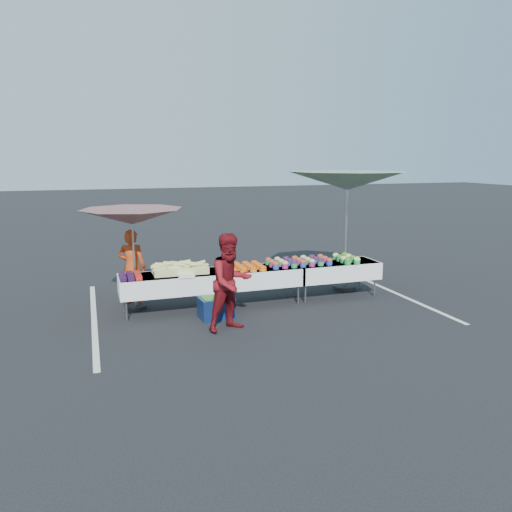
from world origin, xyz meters
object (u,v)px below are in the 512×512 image
object	(u,v)px
customer	(231,282)
umbrella_left	(132,217)
table_left	(168,283)
vendor	(132,267)
table_right	(335,270)
table_center	(256,276)
umbrella_right	(348,182)
storage_bin	(216,307)

from	to	relation	value
customer	umbrella_left	xyz separation A→B (m)	(-1.47, 1.77, 0.98)
table_left	vendor	distance (m)	1.00
table_left	table_right	size ratio (longest dim) A/B	1.00
table_center	umbrella_right	size ratio (longest dim) A/B	0.56
table_right	storage_bin	size ratio (longest dim) A/B	2.85
table_center	storage_bin	bearing A→B (deg)	-147.21
vendor	storage_bin	world-z (taller)	vendor
table_left	umbrella_right	bearing A→B (deg)	5.63
table_right	umbrella_left	distance (m)	4.39
table_center	table_right	world-z (taller)	same
table_left	umbrella_left	world-z (taller)	umbrella_left
table_center	umbrella_left	bearing A→B (deg)	170.49
umbrella_right	storage_bin	size ratio (longest dim) A/B	5.08
customer	umbrella_right	world-z (taller)	umbrella_right
table_left	table_center	world-z (taller)	same
table_center	umbrella_left	xyz separation A→B (m)	(-2.39, 0.40, 1.25)
table_left	umbrella_right	size ratio (longest dim) A/B	0.56
customer	storage_bin	xyz separation A→B (m)	(-0.09, 0.72, -0.64)
table_left	table_center	size ratio (longest dim) A/B	1.00
vendor	customer	xyz separation A→B (m)	(1.48, -2.15, 0.08)
vendor	customer	size ratio (longest dim) A/B	0.91
vendor	storage_bin	distance (m)	2.07
vendor	umbrella_left	size ratio (longest dim) A/B	0.73
table_center	umbrella_right	xyz separation A→B (m)	(2.26, 0.40, 1.86)
vendor	umbrella_left	bearing A→B (deg)	116.36
table_left	table_center	bearing A→B (deg)	0.00
vendor	umbrella_right	xyz separation A→B (m)	(4.66, -0.38, 1.67)
table_left	storage_bin	xyz separation A→B (m)	(0.79, -0.65, -0.37)
umbrella_left	storage_bin	world-z (taller)	umbrella_left
table_right	umbrella_left	size ratio (longest dim) A/B	0.87
table_right	table_left	bearing A→B (deg)	180.00
table_center	table_right	distance (m)	1.80
customer	storage_bin	world-z (taller)	customer
umbrella_right	storage_bin	bearing A→B (deg)	-162.19
customer	storage_bin	distance (m)	0.97
storage_bin	table_right	bearing A→B (deg)	8.90
table_left	table_right	xyz separation A→B (m)	(3.60, 0.00, 0.00)
customer	storage_bin	bearing A→B (deg)	79.02
table_center	customer	distance (m)	1.67
umbrella_right	table_right	bearing A→B (deg)	-138.96
table_center	vendor	size ratio (longest dim) A/B	1.20
vendor	umbrella_right	world-z (taller)	umbrella_right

